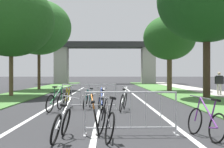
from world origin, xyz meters
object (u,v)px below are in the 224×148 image
tree_left_pine_far (11,20)px  bicycle_purple_7 (206,122)px  pedestrian_strolling (219,81)px  crowd_barrier_second (89,97)px  bicycle_blue_3 (101,102)px  crowd_barrier_nearest (131,114)px  bicycle_white_1 (124,101)px  bicycle_green_4 (56,101)px  bicycle_black_8 (106,122)px  tree_left_pine_near (39,27)px  bicycle_orange_6 (95,117)px  bicycle_teal_2 (88,100)px  tree_right_maple_mid (207,0)px  tree_right_oak_near (169,38)px  bicycle_silver_5 (62,124)px  bicycle_yellow_0 (68,99)px

tree_left_pine_far → bicycle_purple_7: (8.50, -12.95, -4.59)m
pedestrian_strolling → crowd_barrier_second: bearing=-122.3°
bicycle_blue_3 → bicycle_purple_7: bearing=-70.3°
bicycle_blue_3 → crowd_barrier_nearest: bearing=-86.5°
crowd_barrier_nearest → crowd_barrier_second: size_ratio=1.00×
crowd_barrier_second → bicycle_purple_7: 6.40m
bicycle_white_1 → pedestrian_strolling: (6.84, 7.93, 0.58)m
crowd_barrier_second → bicycle_green_4: (-1.28, -0.59, -0.13)m
tree_left_pine_far → bicycle_black_8: tree_left_pine_far is taller
tree_left_pine_near → bicycle_orange_6: bearing=-73.4°
crowd_barrier_nearest → pedestrian_strolling: size_ratio=1.41×
bicycle_teal_2 → tree_right_maple_mid: bearing=-134.4°
crowd_barrier_nearest → tree_left_pine_far: bearing=118.5°
bicycle_black_8 → bicycle_white_1: bearing=71.9°
tree_right_oak_near → bicycle_black_8: tree_right_oak_near is taller
crowd_barrier_second → bicycle_teal_2: size_ratio=1.29×
tree_right_oak_near → bicycle_blue_3: 15.14m
bicycle_teal_2 → crowd_barrier_second: bearing=106.1°
crowd_barrier_second → bicycle_orange_6: bearing=-84.7°
tree_left_pine_near → bicycle_black_8: 22.37m
bicycle_green_4 → bicycle_black_8: bicycle_green_4 is taller
bicycle_blue_3 → bicycle_silver_5: bearing=-104.6°
tree_left_pine_far → crowd_barrier_nearest: tree_left_pine_far is taller
tree_left_pine_far → bicycle_yellow_0: bearing=-56.1°
tree_right_maple_mid → bicycle_white_1: size_ratio=4.86×
tree_left_pine_near → bicycle_black_8: (6.17, -20.83, -5.31)m
crowd_barrier_nearest → bicycle_yellow_0: crowd_barrier_nearest is taller
bicycle_blue_3 → tree_left_pine_far: bearing=121.1°
bicycle_silver_5 → bicycle_black_8: same height
bicycle_black_8 → bicycle_purple_7: bearing=-9.4°
tree_left_pine_near → bicycle_white_1: tree_left_pine_near is taller
bicycle_teal_2 → pedestrian_strolling: size_ratio=1.10×
bicycle_yellow_0 → bicycle_black_8: (1.66, -6.22, 0.01)m
tree_right_maple_mid → bicycle_black_8: (-6.02, -11.24, -5.50)m
tree_right_oak_near → pedestrian_strolling: size_ratio=4.01×
tree_left_pine_near → bicycle_blue_3: bearing=-69.2°
pedestrian_strolling → tree_left_pine_far: bearing=-163.7°
bicycle_green_4 → pedestrian_strolling: 12.54m
tree_left_pine_far → pedestrian_strolling: tree_left_pine_far is taller
tree_left_pine_near → tree_right_oak_near: tree_left_pine_near is taller
bicycle_green_4 → bicycle_blue_3: bearing=15.3°
bicycle_green_4 → tree_right_maple_mid: bearing=51.7°
bicycle_teal_2 → bicycle_silver_5: bearing=97.1°
crowd_barrier_nearest → bicycle_black_8: bearing=-142.6°
bicycle_green_4 → pedestrian_strolling: size_ratio=1.07×
tree_right_maple_mid → crowd_barrier_nearest: size_ratio=3.73×
tree_left_pine_near → bicycle_yellow_0: (4.51, -14.61, -5.31)m
tree_right_oak_near → bicycle_silver_5: size_ratio=3.90×
bicycle_white_1 → bicycle_silver_5: (-1.67, -5.41, -0.02)m
tree_left_pine_near → crowd_barrier_nearest: bearing=-71.6°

